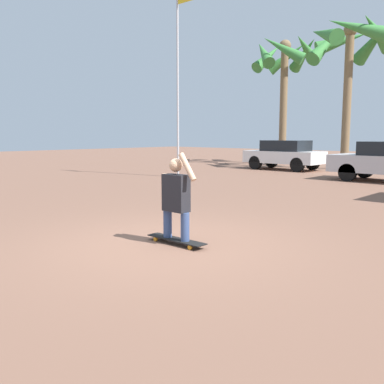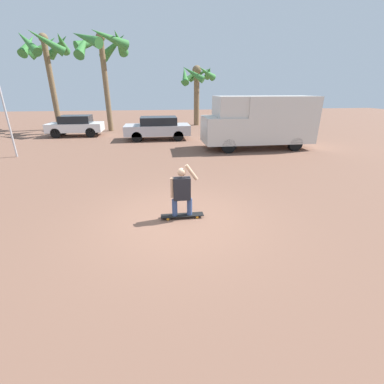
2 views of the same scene
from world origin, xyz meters
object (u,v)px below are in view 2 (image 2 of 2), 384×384
object	(u,v)px
parked_car_white	(76,125)
skateboard	(182,215)
camper_van	(260,121)
parked_car_silver	(158,128)
palm_tree_far_left	(46,50)
person_skateboarder	(182,190)
palm_tree_center_background	(101,47)
palm_tree_near_van	(197,78)

from	to	relation	value
parked_car_white	skateboard	bearing A→B (deg)	-65.73
skateboard	camper_van	world-z (taller)	camper_van
parked_car_silver	parked_car_white	distance (m)	6.39
palm_tree_far_left	parked_car_silver	bearing A→B (deg)	-36.18
palm_tree_far_left	person_skateboarder	bearing A→B (deg)	-63.96
parked_car_white	palm_tree_center_background	xyz separation A→B (m)	(2.09, 2.35, 5.44)
skateboard	person_skateboarder	xyz separation A→B (m)	(-0.00, -0.00, 0.74)
parked_car_white	palm_tree_near_van	xyz separation A→B (m)	(9.88, 5.13, 3.42)
parked_car_white	palm_tree_far_left	bearing A→B (deg)	122.02
palm_tree_near_van	parked_car_white	bearing A→B (deg)	-152.54
parked_car_white	palm_tree_center_background	size ratio (longest dim) A/B	0.51
skateboard	parked_car_white	distance (m)	15.64
skateboard	person_skateboarder	distance (m)	0.74
person_skateboarder	palm_tree_center_background	distance (m)	17.98
parked_car_silver	parked_car_white	size ratio (longest dim) A/B	1.15
person_skateboarder	palm_tree_center_background	bearing A→B (deg)	104.62
parked_car_silver	camper_van	bearing A→B (deg)	-32.66
camper_van	palm_tree_far_left	distance (m)	17.93
parked_car_white	palm_tree_center_background	world-z (taller)	palm_tree_center_background
parked_car_white	palm_tree_far_left	xyz separation A→B (m)	(-2.46, 3.94, 5.36)
palm_tree_center_background	palm_tree_far_left	distance (m)	4.82
person_skateboarder	camper_van	size ratio (longest dim) A/B	0.23
skateboard	palm_tree_near_van	bearing A→B (deg)	79.89
camper_van	palm_tree_center_background	bearing A→B (deg)	139.38
person_skateboarder	parked_car_silver	bearing A→B (deg)	92.09
person_skateboarder	camper_van	xyz separation A→B (m)	(5.36, 8.28, 0.77)
palm_tree_near_van	palm_tree_center_background	size ratio (longest dim) A/B	0.72
palm_tree_center_background	parked_car_white	bearing A→B (deg)	-131.62
camper_van	parked_car_silver	size ratio (longest dim) A/B	1.41
skateboard	camper_van	xyz separation A→B (m)	(5.36, 8.28, 1.51)
parked_car_silver	palm_tree_center_background	xyz separation A→B (m)	(-3.89, 4.59, 5.42)
person_skateboarder	palm_tree_center_background	xyz separation A→B (m)	(-4.33, 16.59, 5.42)
camper_van	palm_tree_far_left	size ratio (longest dim) A/B	0.83
skateboard	palm_tree_center_background	distance (m)	18.22
camper_van	parked_car_white	size ratio (longest dim) A/B	1.62
person_skateboarder	camper_van	distance (m)	9.90
skateboard	palm_tree_near_van	xyz separation A→B (m)	(3.46, 19.37, 4.13)
skateboard	palm_tree_near_van	world-z (taller)	palm_tree_near_van
camper_van	parked_car_silver	xyz separation A→B (m)	(-5.80, 3.72, -0.77)
camper_van	palm_tree_center_background	world-z (taller)	palm_tree_center_background
parked_car_silver	palm_tree_near_van	bearing A→B (deg)	62.16
camper_van	palm_tree_center_background	size ratio (longest dim) A/B	0.83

